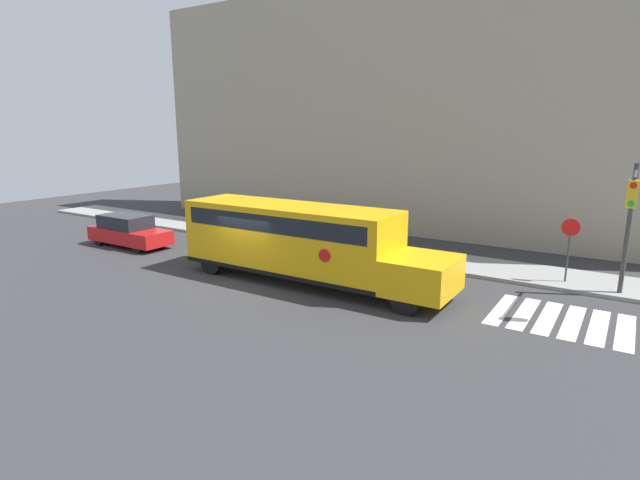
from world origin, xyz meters
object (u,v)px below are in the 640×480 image
school_bus (299,239)px  traffic_light (630,214)px  stop_sign (569,242)px  parked_car (129,231)px

school_bus → traffic_light: bearing=18.2°
school_bus → stop_sign: bearing=29.6°
stop_sign → school_bus: bearing=-150.4°
school_bus → parked_car: school_bus is taller
stop_sign → traffic_light: bearing=-40.2°
parked_car → traffic_light: traffic_light is taller
school_bus → stop_sign: size_ratio=4.22×
stop_sign → parked_car: bearing=-166.4°
school_bus → traffic_light: size_ratio=2.32×
school_bus → traffic_light: (10.57, 3.47, 1.45)m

